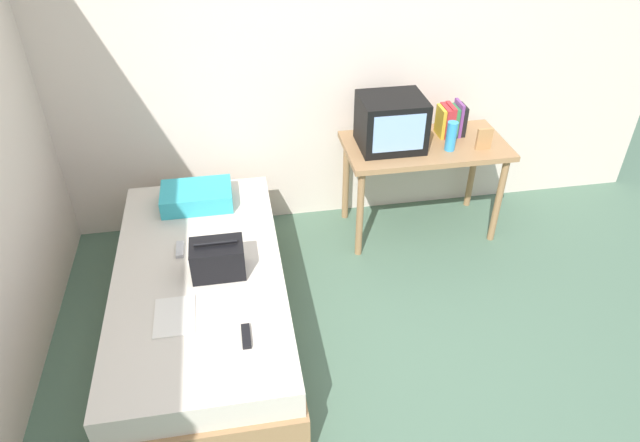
{
  "coord_description": "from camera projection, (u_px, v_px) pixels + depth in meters",
  "views": [
    {
      "loc": [
        -0.72,
        -1.82,
        2.64
      ],
      "look_at": [
        -0.22,
        1.08,
        0.53
      ],
      "focal_mm": 31.81,
      "sensor_mm": 36.0,
      "label": 1
    }
  ],
  "objects": [
    {
      "name": "handbag",
      "position": [
        218.0,
        259.0,
        3.2
      ],
      "size": [
        0.3,
        0.2,
        0.23
      ],
      "color": "black",
      "rests_on": "bed"
    },
    {
      "name": "tv",
      "position": [
        391.0,
        122.0,
        3.9
      ],
      "size": [
        0.44,
        0.39,
        0.36
      ],
      "color": "black",
      "rests_on": "desk"
    },
    {
      "name": "bed",
      "position": [
        203.0,
        301.0,
        3.43
      ],
      "size": [
        1.0,
        2.0,
        0.5
      ],
      "color": "#9E754C",
      "rests_on": "ground"
    },
    {
      "name": "remote_silver",
      "position": [
        180.0,
        249.0,
        3.42
      ],
      "size": [
        0.04,
        0.14,
        0.02
      ],
      "primitive_type": "cube",
      "color": "#B7B7BC",
      "rests_on": "bed"
    },
    {
      "name": "ground_plane",
      "position": [
        393.0,
        409.0,
        3.1
      ],
      "size": [
        8.0,
        8.0,
        0.0
      ],
      "primitive_type": "plane",
      "color": "#4C6B56"
    },
    {
      "name": "picture_frame",
      "position": [
        484.0,
        139.0,
        3.93
      ],
      "size": [
        0.11,
        0.02,
        0.16
      ],
      "primitive_type": "cube",
      "color": "#B27F4C",
      "rests_on": "desk"
    },
    {
      "name": "wall_back",
      "position": [
        328.0,
        53.0,
        3.94
      ],
      "size": [
        5.2,
        0.1,
        2.6
      ],
      "primitive_type": "cube",
      "color": "beige",
      "rests_on": "ground"
    },
    {
      "name": "water_bottle",
      "position": [
        451.0,
        136.0,
        3.9
      ],
      "size": [
        0.07,
        0.07,
        0.21
      ],
      "primitive_type": "cylinder",
      "color": "#3399DB",
      "rests_on": "desk"
    },
    {
      "name": "book_row",
      "position": [
        451.0,
        120.0,
        4.09
      ],
      "size": [
        0.19,
        0.17,
        0.25
      ],
      "color": "gold",
      "rests_on": "desk"
    },
    {
      "name": "remote_dark",
      "position": [
        246.0,
        336.0,
        2.85
      ],
      "size": [
        0.04,
        0.16,
        0.02
      ],
      "primitive_type": "cube",
      "color": "black",
      "rests_on": "bed"
    },
    {
      "name": "desk",
      "position": [
        424.0,
        155.0,
        4.09
      ],
      "size": [
        1.16,
        0.6,
        0.74
      ],
      "color": "#9E754C",
      "rests_on": "ground"
    },
    {
      "name": "magazine",
      "position": [
        174.0,
        316.0,
        2.97
      ],
      "size": [
        0.21,
        0.29,
        0.01
      ],
      "primitive_type": "cube",
      "color": "white",
      "rests_on": "bed"
    },
    {
      "name": "pillow",
      "position": [
        197.0,
        196.0,
        3.8
      ],
      "size": [
        0.47,
        0.31,
        0.12
      ],
      "primitive_type": "cube",
      "color": "#33A8B7",
      "rests_on": "bed"
    }
  ]
}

